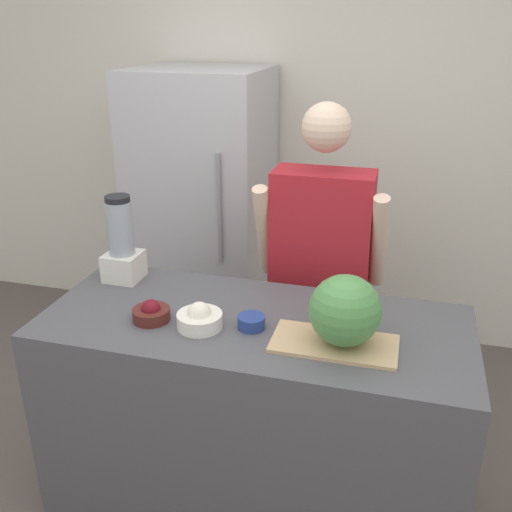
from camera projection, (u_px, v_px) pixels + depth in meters
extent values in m
cube|color=silver|center=(327.00, 135.00, 3.50)|extent=(8.00, 0.06, 2.60)
cube|color=#4C4C51|center=(254.00, 417.00, 2.34)|extent=(1.63, 0.69, 0.90)
cube|color=#B7B7BC|center=(204.00, 214.00, 3.48)|extent=(0.76, 0.70, 1.71)
cylinder|color=gray|center=(219.00, 208.00, 3.03)|extent=(0.02, 0.02, 0.60)
cube|color=gray|center=(316.00, 358.00, 2.85)|extent=(0.34, 0.18, 0.79)
cube|color=#B21E28|center=(322.00, 231.00, 2.59)|extent=(0.45, 0.22, 0.56)
sphere|color=beige|center=(327.00, 127.00, 2.41)|extent=(0.21, 0.21, 0.21)
cylinder|color=beige|center=(264.00, 231.00, 2.62)|extent=(0.07, 0.23, 0.47)
cylinder|color=beige|center=(379.00, 242.00, 2.49)|extent=(0.07, 0.23, 0.47)
cube|color=tan|center=(334.00, 344.00, 1.99)|extent=(0.44, 0.22, 0.01)
sphere|color=#4C8C47|center=(345.00, 310.00, 1.94)|extent=(0.25, 0.25, 0.25)
cylinder|color=#511E19|center=(151.00, 314.00, 2.16)|extent=(0.14, 0.14, 0.05)
sphere|color=maroon|center=(151.00, 309.00, 2.15)|extent=(0.07, 0.07, 0.07)
cylinder|color=white|center=(200.00, 320.00, 2.10)|extent=(0.17, 0.17, 0.06)
sphere|color=white|center=(199.00, 314.00, 2.09)|extent=(0.09, 0.09, 0.09)
cylinder|color=navy|center=(251.00, 322.00, 2.10)|extent=(0.10, 0.10, 0.05)
cube|color=silver|center=(124.00, 266.00, 2.48)|extent=(0.15, 0.15, 0.12)
cylinder|color=#99A3AD|center=(120.00, 228.00, 2.41)|extent=(0.11, 0.11, 0.23)
cylinder|color=black|center=(117.00, 199.00, 2.36)|extent=(0.11, 0.11, 0.02)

